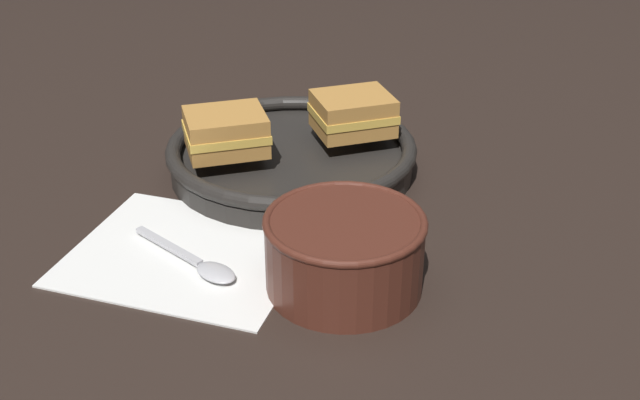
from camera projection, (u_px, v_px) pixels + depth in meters
name	position (u px, v px, depth m)	size (l,w,h in m)	color
ground_plane	(271.00, 260.00, 0.80)	(4.00, 4.00, 0.00)	black
napkin	(187.00, 253.00, 0.81)	(0.24, 0.20, 0.00)	white
soup_bowl	(345.00, 248.00, 0.74)	(0.15, 0.15, 0.08)	#4C2319
spoon	(202.00, 265.00, 0.78)	(0.14, 0.08, 0.01)	#B7B7BC
skillet	(292.00, 156.00, 0.97)	(0.30, 0.30, 0.04)	black
sandwich_near_left	(226.00, 132.00, 0.92)	(0.12, 0.11, 0.05)	#B27A38
sandwich_near_right	(353.00, 113.00, 0.97)	(0.12, 0.12, 0.05)	#B27A38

